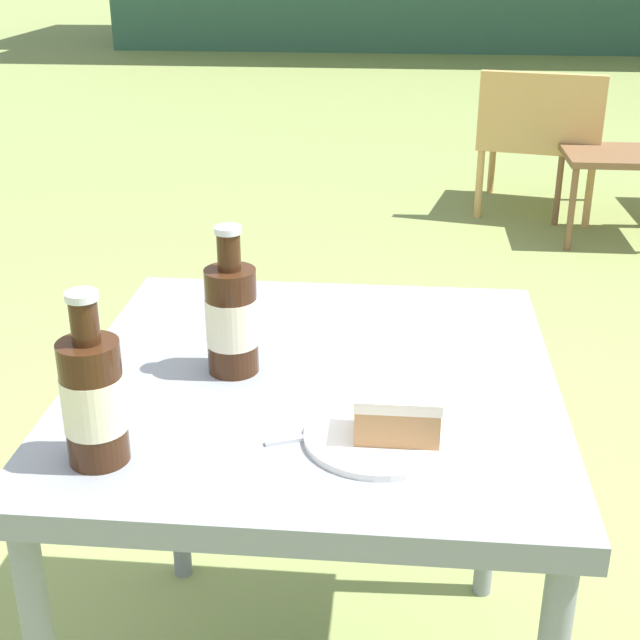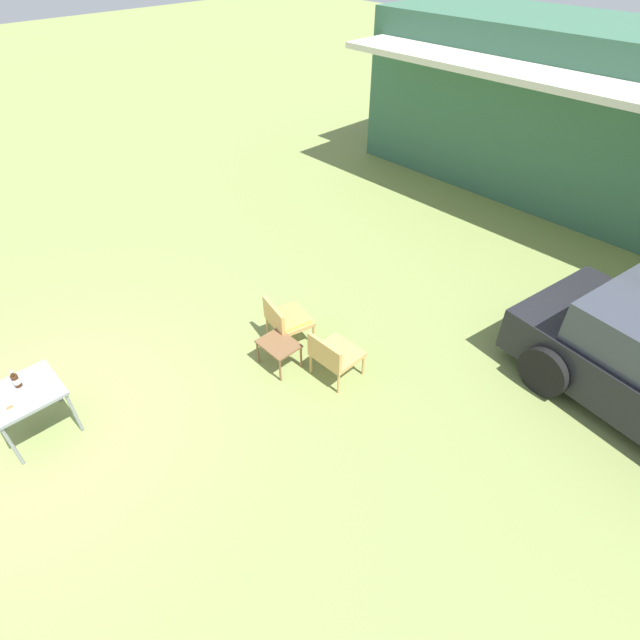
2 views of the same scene
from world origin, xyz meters
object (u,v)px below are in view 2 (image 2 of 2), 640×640
object	(u,v)px
cake_on_plate	(8,405)
wicker_chair_cushioned	(286,318)
wicker_chair_plain	(333,354)
garden_side_table	(279,346)
cola_bottle_near	(16,380)
patio_table	(25,396)

from	to	relation	value
cake_on_plate	wicker_chair_cushioned	bearing A→B (deg)	78.71
wicker_chair_cushioned	wicker_chair_plain	distance (m)	1.00
wicker_chair_cushioned	garden_side_table	bearing A→B (deg)	139.95
wicker_chair_plain	cola_bottle_near	size ratio (longest dim) A/B	3.07
wicker_chair_plain	cola_bottle_near	distance (m)	3.82
cola_bottle_near	patio_table	bearing A→B (deg)	-2.33
wicker_chair_cushioned	patio_table	xyz separation A→B (m)	(-0.82, -3.30, 0.20)
cake_on_plate	cola_bottle_near	distance (m)	0.32
garden_side_table	patio_table	size ratio (longest dim) A/B	0.68
wicker_chair_plain	patio_table	size ratio (longest dim) A/B	0.92
cola_bottle_near	cake_on_plate	bearing A→B (deg)	-37.57
patio_table	cake_on_plate	distance (m)	0.24
wicker_chair_cushioned	cake_on_plate	distance (m)	3.57
wicker_chair_cushioned	patio_table	world-z (taller)	wicker_chair_cushioned
cola_bottle_near	wicker_chair_plain	bearing A→B (deg)	59.31
patio_table	cola_bottle_near	size ratio (longest dim) A/B	3.33
wicker_chair_cushioned	cake_on_plate	world-z (taller)	cake_on_plate
patio_table	garden_side_table	bearing A→B (deg)	68.54
cake_on_plate	cola_bottle_near	size ratio (longest dim) A/B	0.86
garden_side_table	patio_table	distance (m)	3.12
wicker_chair_cushioned	garden_side_table	size ratio (longest dim) A/B	1.34
wicker_chair_cushioned	garden_side_table	xyz separation A→B (m)	(0.32, -0.41, -0.06)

